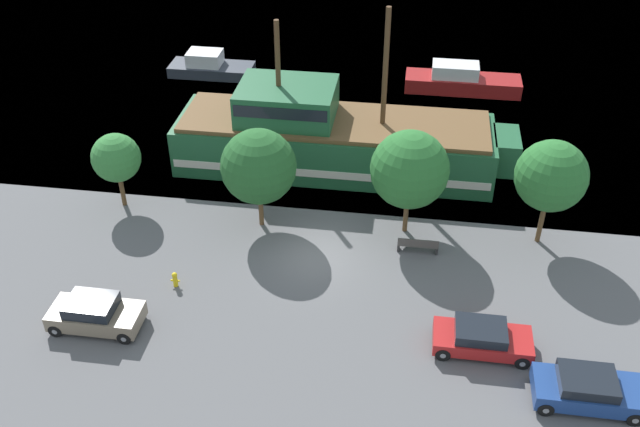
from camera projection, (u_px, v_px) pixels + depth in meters
The scene contains 13 objects.
ground_plane at pixel (317, 258), 34.45m from camera, with size 160.00×160.00×0.00m, color #5B5B5E.
pirate_ship at pixel (331, 138), 40.43m from camera, with size 19.13×5.20×9.53m.
moored_boat_dockside at pixel (461, 81), 49.29m from camera, with size 7.89×2.22×1.94m.
moored_boat_outer at pixel (210, 66), 51.53m from camera, with size 6.02×2.31×1.73m.
parked_car_curb_front at pixel (588, 389), 26.85m from camera, with size 4.07×1.92×1.37m.
parked_car_curb_mid at pixel (482, 338), 29.11m from camera, with size 4.01×1.84×1.26m.
parked_car_curb_rear at pixel (95, 314), 30.20m from camera, with size 3.88×1.85×1.44m.
fire_hydrant at pixel (175, 279), 32.51m from camera, with size 0.42×0.25×0.76m.
bench_promenade_east at pixel (418, 245), 34.52m from camera, with size 1.97×0.45×0.85m.
tree_row_east at pixel (116, 158), 36.50m from camera, with size 2.53×2.53×4.17m.
tree_row_mideast at pixel (259, 167), 34.72m from camera, with size 3.75×3.75×5.34m.
tree_row_midwest at pixel (410, 170), 34.18m from camera, with size 3.84×3.84×5.55m.
tree_row_west at pixel (551, 176), 33.35m from camera, with size 3.43×3.43×5.53m.
Camera 1 is at (4.02, -26.64, 21.57)m, focal length 40.00 mm.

